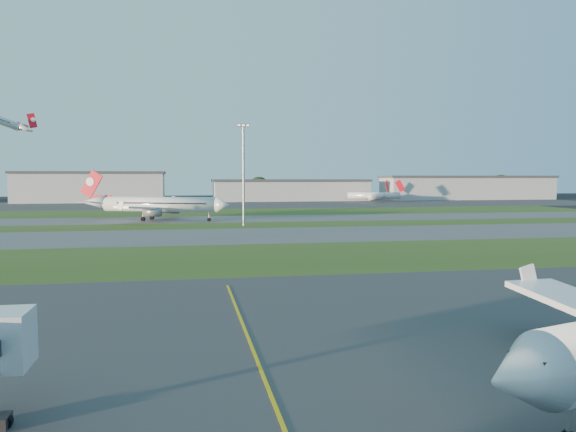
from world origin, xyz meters
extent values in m
plane|color=black|center=(0.00, 0.00, 0.00)|extent=(700.00, 700.00, 0.00)
cube|color=#333335|center=(0.00, 0.00, 0.01)|extent=(300.00, 70.00, 0.01)
cube|color=#324C19|center=(0.00, 52.00, 0.01)|extent=(300.00, 34.00, 0.01)
cube|color=#515154|center=(0.00, 85.00, 0.01)|extent=(300.00, 32.00, 0.01)
cube|color=#324C19|center=(0.00, 110.00, 0.01)|extent=(300.00, 18.00, 0.01)
cube|color=#515154|center=(0.00, 132.00, 0.01)|extent=(300.00, 26.00, 0.01)
cube|color=#324C19|center=(0.00, 165.00, 0.01)|extent=(300.00, 40.00, 0.01)
cube|color=#333335|center=(0.00, 225.00, 0.01)|extent=(400.00, 80.00, 0.01)
cube|color=gold|center=(5.00, 0.00, 0.00)|extent=(0.25, 60.00, 0.02)
cylinder|color=white|center=(-6.61, 129.79, 4.70)|extent=(32.80, 16.35, 4.26)
cube|color=red|center=(-26.39, 137.64, 10.42)|extent=(6.90, 3.05, 8.48)
cube|color=white|center=(-4.34, 138.53, 4.14)|extent=(7.23, 17.32, 1.73)
cube|color=white|center=(-10.96, 121.87, 4.14)|extent=(13.89, 16.59, 1.73)
cylinder|color=slate|center=(-3.69, 135.62, 2.91)|extent=(5.32, 4.13, 2.58)
cylinder|color=slate|center=(-8.48, 123.54, 2.91)|extent=(5.32, 4.13, 2.58)
cube|color=red|center=(-63.40, 221.38, 42.48)|extent=(5.73, 1.39, 6.73)
cylinder|color=white|center=(93.59, 227.39, 3.20)|extent=(18.43, 22.53, 3.20)
cube|color=red|center=(101.54, 237.68, 8.00)|extent=(3.40, 4.28, 6.16)
cylinder|color=white|center=(93.34, 234.39, 3.20)|extent=(25.96, 9.69, 3.20)
cube|color=red|center=(105.91, 231.09, 8.00)|extent=(5.08, 1.60, 6.16)
cylinder|color=gray|center=(15.00, 108.00, 12.50)|extent=(0.60, 0.60, 25.00)
cube|color=gray|center=(15.00, 108.00, 25.40)|extent=(3.20, 0.50, 0.80)
cube|color=#FFF2CC|center=(15.00, 108.00, 25.40)|extent=(2.80, 0.70, 0.35)
cube|color=#A1A3A8|center=(-45.00, 255.00, 7.00)|extent=(70.00, 22.00, 14.00)
cube|color=#383A3F|center=(-45.00, 255.00, 14.60)|extent=(71.40, 23.00, 1.20)
cube|color=#A1A3A8|center=(55.00, 255.00, 5.00)|extent=(80.00, 22.00, 10.00)
cube|color=#383A3F|center=(55.00, 255.00, 10.60)|extent=(81.60, 23.00, 1.20)
cube|color=#A1A3A8|center=(155.00, 255.00, 6.00)|extent=(95.00, 22.00, 12.00)
cube|color=#383A3F|center=(155.00, 255.00, 12.60)|extent=(96.90, 23.00, 1.20)
cylinder|color=black|center=(-20.00, 266.00, 1.80)|extent=(1.00, 1.00, 3.60)
sphere|color=black|center=(-20.00, 266.00, 5.85)|extent=(9.90, 9.90, 9.90)
cylinder|color=black|center=(40.00, 269.00, 2.10)|extent=(1.00, 1.00, 4.20)
sphere|color=black|center=(40.00, 269.00, 6.83)|extent=(11.55, 11.55, 11.55)
cylinder|color=black|center=(115.00, 267.00, 1.90)|extent=(1.00, 1.00, 3.80)
sphere|color=black|center=(115.00, 267.00, 6.17)|extent=(10.45, 10.45, 10.45)
cylinder|color=black|center=(185.00, 271.00, 2.30)|extent=(1.00, 1.00, 4.60)
sphere|color=black|center=(185.00, 271.00, 7.48)|extent=(12.65, 12.65, 12.65)
camera|label=1|loc=(0.31, -33.63, 12.50)|focal=35.00mm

